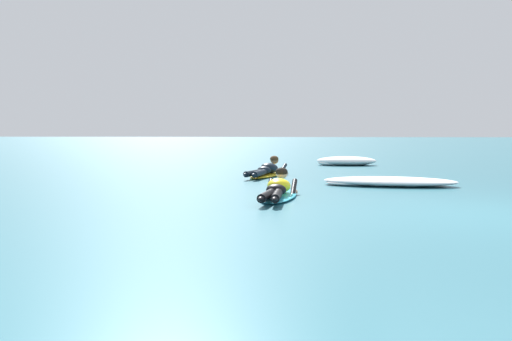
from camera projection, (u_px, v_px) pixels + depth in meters
name	position (u px, v px, depth m)	size (l,w,h in m)	color
ground_plane	(378.00, 166.00, 17.91)	(120.00, 120.00, 0.00)	#2D6B7A
surfer_near	(278.00, 190.00, 9.75)	(0.76, 2.57, 0.53)	#2DB2D1
surfer_far	(268.00, 171.00, 14.16)	(1.13, 2.58, 0.55)	yellow
whitewater_front	(390.00, 182.00, 11.88)	(2.86, 1.43, 0.19)	white
whitewater_back	(346.00, 161.00, 18.42)	(1.92, 1.12, 0.29)	white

